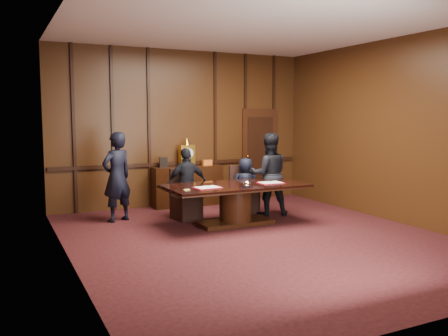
{
  "coord_description": "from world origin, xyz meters",
  "views": [
    {
      "loc": [
        -3.88,
        -6.64,
        2.03
      ],
      "look_at": [
        -0.01,
        1.34,
        1.05
      ],
      "focal_mm": 38.0,
      "sensor_mm": 36.0,
      "label": 1
    }
  ],
  "objects_px": {
    "witness_left": "(117,177)",
    "witness_right": "(269,174)",
    "sideboard": "(187,184)",
    "signatory_left": "(187,184)",
    "conference_table": "(235,198)",
    "signatory_right": "(246,186)"
  },
  "relations": [
    {
      "from": "sideboard",
      "to": "signatory_left",
      "type": "bearing_deg",
      "value": -111.59
    },
    {
      "from": "signatory_right",
      "to": "witness_right",
      "type": "relative_size",
      "value": 0.7
    },
    {
      "from": "witness_left",
      "to": "witness_right",
      "type": "relative_size",
      "value": 1.03
    },
    {
      "from": "signatory_left",
      "to": "signatory_right",
      "type": "distance_m",
      "value": 1.31
    },
    {
      "from": "conference_table",
      "to": "signatory_left",
      "type": "relative_size",
      "value": 1.86
    },
    {
      "from": "signatory_right",
      "to": "witness_left",
      "type": "height_order",
      "value": "witness_left"
    },
    {
      "from": "sideboard",
      "to": "witness_left",
      "type": "xyz_separation_m",
      "value": [
        -1.8,
        -0.91,
        0.38
      ]
    },
    {
      "from": "signatory_left",
      "to": "witness_right",
      "type": "bearing_deg",
      "value": 169.72
    },
    {
      "from": "signatory_left",
      "to": "witness_right",
      "type": "xyz_separation_m",
      "value": [
        1.67,
        -0.31,
        0.14
      ]
    },
    {
      "from": "witness_right",
      "to": "signatory_right",
      "type": "bearing_deg",
      "value": -21.69
    },
    {
      "from": "sideboard",
      "to": "signatory_left",
      "type": "xyz_separation_m",
      "value": [
        -0.54,
        -1.36,
        0.22
      ]
    },
    {
      "from": "witness_right",
      "to": "signatory_left",
      "type": "bearing_deg",
      "value": 7.92
    },
    {
      "from": "signatory_right",
      "to": "witness_left",
      "type": "distance_m",
      "value": 2.62
    },
    {
      "from": "signatory_right",
      "to": "witness_right",
      "type": "bearing_deg",
      "value": 159.58
    },
    {
      "from": "conference_table",
      "to": "witness_left",
      "type": "distance_m",
      "value": 2.31
    },
    {
      "from": "conference_table",
      "to": "witness_right",
      "type": "xyz_separation_m",
      "value": [
        1.02,
        0.49,
        0.33
      ]
    },
    {
      "from": "conference_table",
      "to": "signatory_left",
      "type": "distance_m",
      "value": 1.05
    },
    {
      "from": "sideboard",
      "to": "conference_table",
      "type": "xyz_separation_m",
      "value": [
        0.11,
        -2.16,
        0.02
      ]
    },
    {
      "from": "signatory_left",
      "to": "signatory_right",
      "type": "xyz_separation_m",
      "value": [
        1.3,
        0.0,
        -0.12
      ]
    },
    {
      "from": "signatory_right",
      "to": "witness_left",
      "type": "xyz_separation_m",
      "value": [
        -2.56,
        0.45,
        0.28
      ]
    },
    {
      "from": "signatory_left",
      "to": "signatory_right",
      "type": "bearing_deg",
      "value": -179.73
    },
    {
      "from": "conference_table",
      "to": "witness_right",
      "type": "height_order",
      "value": "witness_right"
    }
  ]
}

